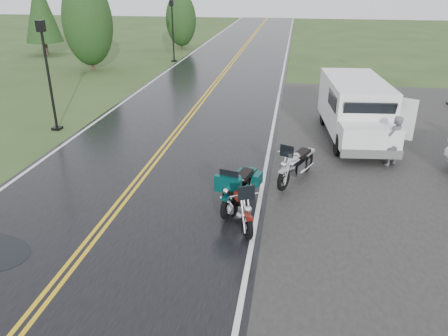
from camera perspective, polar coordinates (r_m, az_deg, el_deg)
name	(u,v)px	position (r m, az deg, el deg)	size (l,w,h in m)	color
ground	(101,229)	(11.46, -15.75, -7.68)	(120.00, 120.00, 0.00)	#2D471E
road	(192,114)	(20.16, -4.26, 7.07)	(8.00, 100.00, 0.04)	black
motorcycle_red	(247,217)	(10.26, 3.06, -6.35)	(0.82, 2.25, 1.33)	#60120B
motorcycle_teal	(227,198)	(11.09, 0.40, -3.89)	(0.81, 2.24, 1.32)	#053938
motorcycle_silver	(284,171)	(12.64, 7.85, -0.40)	(0.83, 2.29, 1.35)	#979B9E
van_white	(341,125)	(15.52, 15.08, 5.43)	(2.16, 5.76, 2.26)	white
person_at_van	(394,142)	(15.31, 21.28, 3.21)	(0.62, 0.41, 1.69)	#525357
lamp_post_near_left	(49,77)	(18.79, -21.91, 10.98)	(0.37, 0.37, 4.34)	black
lamp_post_far_left	(173,31)	(33.01, -6.70, 17.32)	(0.37, 0.37, 4.30)	black
tree_left_mid	(89,32)	(30.82, -17.27, 16.64)	(3.18, 3.18, 4.97)	#1E3D19
tree_left_far	(181,25)	(38.88, -5.61, 18.05)	(2.54, 2.54, 3.91)	#1E3D19
pine_left_far	(41,16)	(38.32, -22.74, 17.80)	(2.80, 2.80, 5.84)	#1E3D19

